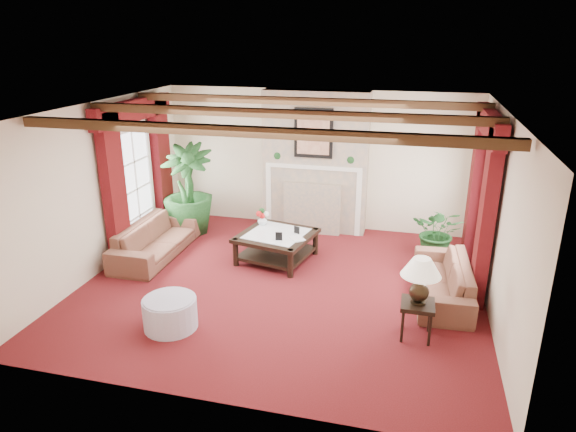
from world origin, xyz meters
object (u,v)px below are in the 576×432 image
(sofa_left, at_px, (155,234))
(side_table, at_px, (416,320))
(ottoman, at_px, (170,313))
(potted_palm, at_px, (189,208))
(sofa_right, at_px, (443,273))
(coffee_table, at_px, (277,247))

(sofa_left, distance_m, side_table, 4.71)
(side_table, bearing_deg, ottoman, -169.98)
(sofa_left, distance_m, potted_palm, 1.18)
(sofa_left, xyz_separation_m, side_table, (4.45, -1.54, -0.15))
(side_table, bearing_deg, potted_palm, 148.01)
(side_table, bearing_deg, sofa_left, 160.95)
(sofa_right, distance_m, ottoman, 3.93)
(sofa_left, xyz_separation_m, coffee_table, (2.10, 0.33, -0.16))
(sofa_right, relative_size, potted_palm, 1.07)
(sofa_left, height_order, sofa_right, sofa_left)
(coffee_table, bearing_deg, potted_palm, 168.76)
(potted_palm, bearing_deg, sofa_left, -95.23)
(coffee_table, distance_m, side_table, 3.00)
(side_table, xyz_separation_m, ottoman, (-3.15, -0.56, -0.04))
(sofa_left, bearing_deg, side_table, -109.24)
(sofa_right, xyz_separation_m, ottoman, (-3.50, -1.77, -0.17))
(coffee_table, distance_m, ottoman, 2.55)
(sofa_right, relative_size, side_table, 3.93)
(side_table, height_order, ottoman, side_table)
(potted_palm, bearing_deg, coffee_table, -23.17)
(sofa_left, relative_size, ottoman, 2.87)
(sofa_right, bearing_deg, coffee_table, -106.11)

